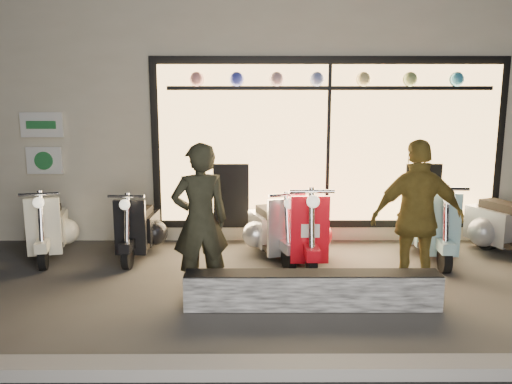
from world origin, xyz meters
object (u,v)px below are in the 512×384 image
Objects in this scene: graffiti_barrier at (312,290)px; man at (200,221)px; scooter_red at (304,230)px; scooter_silver at (271,229)px; woman at (418,219)px.

man reaches higher than graffiti_barrier.
man is at bearing -137.49° from scooter_red.
graffiti_barrier is at bearing -95.31° from scooter_silver.
scooter_silver is (-0.38, 1.86, 0.20)m from graffiti_barrier.
scooter_silver is 0.52m from scooter_red.
woman is at bearing 17.28° from graffiti_barrier.
woman is (1.23, 0.38, 0.70)m from graffiti_barrier.
woman reaches higher than man.
scooter_silver is at bearing 149.80° from scooter_red.
graffiti_barrier is 1.55× the size of man.
scooter_silver is at bearing -135.85° from man.
man is at bearing 163.62° from graffiti_barrier.
scooter_silver reaches higher than graffiti_barrier.
graffiti_barrier is 1.80× the size of scooter_red.
scooter_red is 1.75m from woman.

